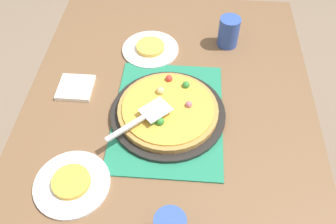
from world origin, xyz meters
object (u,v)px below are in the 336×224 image
Objects in this scene: pizza at (168,109)px; served_slice_left at (71,182)px; plate_near_left at (72,184)px; served_slice_right at (150,47)px; cup_far at (229,32)px; napkin_stack at (76,88)px; pizza_server at (143,117)px; plate_far_right at (150,49)px; pizza_pan at (168,113)px.

served_slice_left is at bearing -42.85° from pizza.
plate_near_left is (0.28, -0.26, -0.03)m from pizza.
cup_far is at bearing 101.50° from served_slice_right.
pizza is 3.00× the size of served_slice_left.
plate_near_left is at bearing 0.00° from served_slice_left.
napkin_stack is at bearing -167.90° from plate_near_left.
pizza_server is (-0.21, 0.18, 0.05)m from served_slice_left.
pizza_server is (0.39, 0.02, 0.05)m from served_slice_right.
served_slice_left is at bearing 12.10° from napkin_stack.
pizza_pan is at bearing 16.09° from plate_far_right.
plate_far_right is 1.83× the size of napkin_stack.
pizza_pan is 0.44m from cup_far.
pizza is 0.34m from plate_far_right.
pizza reaches higher than plate_far_right.
napkin_stack reaches higher than plate_near_left.
pizza_server reaches higher than served_slice_left.
pizza_server is at bearing 138.38° from plate_near_left.
served_slice_right reaches higher than plate_near_left.
plate_near_left is 1.12× the size of pizza_server.
pizza is 0.38m from plate_near_left.
pizza is at bearing -163.32° from pizza_pan.
pizza_pan is 0.34m from served_slice_right.
pizza_pan is at bearing 16.09° from served_slice_right.
served_slice_right is at bearing -176.71° from pizza_server.
napkin_stack reaches higher than plate_far_right.
plate_near_left is 1.83× the size of cup_far.
plate_far_right is 0.01m from served_slice_right.
served_slice_left is at bearing -15.15° from plate_far_right.
pizza reaches higher than served_slice_left.
pizza_pan is 1.15× the size of pizza.
pizza_pan is 3.45× the size of served_slice_left.
cup_far reaches higher than served_slice_right.
served_slice_left is at bearing -15.15° from served_slice_right.
cup_far is (-0.39, 0.21, 0.05)m from pizza_pan.
pizza is 1.68× the size of pizza_server.
plate_near_left is at bearing -15.15° from plate_far_right.
plate_near_left is (0.28, -0.26, -0.01)m from pizza_pan.
cup_far is at bearing 144.99° from served_slice_left.
served_slice_right is (-0.32, -0.09, -0.02)m from pizza.
napkin_stack is at bearing -167.90° from served_slice_left.
served_slice_right is at bearing -78.50° from cup_far.
served_slice_right is at bearing 164.85° from plate_near_left.
pizza is 0.44m from cup_far.
pizza is 0.34m from served_slice_right.
served_slice_left is (0.28, -0.26, 0.01)m from pizza_pan.
pizza reaches higher than pizza_pan.
pizza is 1.50× the size of plate_near_left.
plate_near_left is 0.81m from cup_far.
napkin_stack is (0.23, -0.24, 0.00)m from plate_far_right.
pizza is 3.00× the size of served_slice_right.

